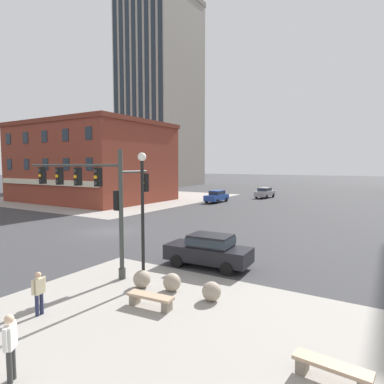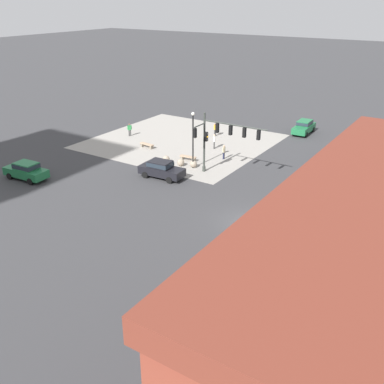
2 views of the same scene
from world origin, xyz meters
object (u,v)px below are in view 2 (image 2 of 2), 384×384
(street_lamp_corner_near, at_px, (193,134))
(car_parked_curb, at_px, (26,170))
(bench_near_signal, at_px, (188,158))
(car_main_northbound_near, at_px, (341,154))
(bollard_sphere_curb_b, at_px, (181,162))
(pedestrian_with_bag, at_px, (130,129))
(pedestrian_at_curb, at_px, (224,151))
(bollard_sphere_curb_a, at_px, (193,164))
(bench_mid_block, at_px, (147,145))
(car_main_southbound_near, at_px, (161,169))
(pedestrian_near_bench, at_px, (215,129))
(car_main_northbound_far, at_px, (304,126))
(bollard_sphere_curb_c, at_px, (166,159))
(traffic_signal_main, at_px, (219,136))

(street_lamp_corner_near, bearing_deg, car_parked_curb, 43.80)
(bench_near_signal, xyz_separation_m, car_main_northbound_near, (-13.66, -8.30, 0.59))
(bollard_sphere_curb_b, bearing_deg, pedestrian_with_bag, -25.22)
(pedestrian_at_curb, bearing_deg, bollard_sphere_curb_a, 70.76)
(bollard_sphere_curb_a, relative_size, street_lamp_corner_near, 0.13)
(bollard_sphere_curb_a, height_order, pedestrian_with_bag, pedestrian_with_bag)
(bench_near_signal, xyz_separation_m, pedestrian_with_bag, (11.05, -3.58, 0.57))
(bench_near_signal, height_order, bench_mid_block, same)
(car_main_southbound_near, bearing_deg, car_parked_curb, 34.65)
(pedestrian_near_bench, height_order, car_main_northbound_near, car_main_northbound_near)
(street_lamp_corner_near, height_order, car_main_northbound_far, street_lamp_corner_near)
(pedestrian_at_curb, bearing_deg, bollard_sphere_curb_c, 42.78)
(bollard_sphere_curb_c, bearing_deg, bollard_sphere_curb_b, 179.31)
(pedestrian_near_bench, relative_size, car_parked_curb, 0.36)
(pedestrian_at_curb, distance_m, car_parked_curb, 19.97)
(bollard_sphere_curb_a, height_order, bench_mid_block, bollard_sphere_curb_a)
(pedestrian_with_bag, height_order, car_main_northbound_near, car_main_northbound_near)
(bollard_sphere_curb_a, height_order, pedestrian_near_bench, pedestrian_near_bench)
(bollard_sphere_curb_c, distance_m, street_lamp_corner_near, 4.56)
(pedestrian_at_curb, height_order, car_parked_curb, car_parked_curb)
(bollard_sphere_curb_a, xyz_separation_m, bench_mid_block, (7.92, -2.41, -0.05))
(traffic_signal_main, xyz_separation_m, bollard_sphere_curb_a, (3.17, -0.53, -3.56))
(bollard_sphere_curb_b, bearing_deg, car_main_northbound_far, -109.72)
(pedestrian_at_curb, height_order, car_main_northbound_far, car_main_northbound_far)
(car_main_northbound_near, height_order, car_main_southbound_near, same)
(bollard_sphere_curb_a, relative_size, bollard_sphere_curb_c, 1.00)
(car_main_northbound_far, height_order, car_main_southbound_near, same)
(bench_mid_block, distance_m, pedestrian_near_bench, 9.35)
(car_main_northbound_near, relative_size, car_main_southbound_near, 1.00)
(bench_near_signal, relative_size, pedestrian_at_curb, 1.19)
(bollard_sphere_curb_c, bearing_deg, car_main_southbound_near, 119.88)
(car_main_southbound_near, distance_m, car_parked_curb, 12.81)
(pedestrian_with_bag, bearing_deg, car_main_northbound_near, -169.18)
(bollard_sphere_curb_b, bearing_deg, car_main_southbound_near, 93.89)
(traffic_signal_main, height_order, car_main_northbound_near, traffic_signal_main)
(pedestrian_at_curb, relative_size, car_main_northbound_far, 0.35)
(bench_near_signal, xyz_separation_m, pedestrian_near_bench, (2.14, -9.35, 0.60))
(bollard_sphere_curb_c, height_order, pedestrian_with_bag, pedestrian_with_bag)
(bench_near_signal, xyz_separation_m, car_parked_curb, (10.03, 12.70, 0.59))
(bollard_sphere_curb_c, height_order, street_lamp_corner_near, street_lamp_corner_near)
(bollard_sphere_curb_c, height_order, pedestrian_at_curb, pedestrian_at_curb)
(bench_near_signal, bearing_deg, bollard_sphere_curb_b, 98.27)
(car_main_northbound_far, bearing_deg, bollard_sphere_curb_b, 70.28)
(pedestrian_near_bench, distance_m, car_parked_curb, 23.42)
(traffic_signal_main, height_order, pedestrian_at_curb, traffic_signal_main)
(pedestrian_at_curb, height_order, car_main_southbound_near, car_main_southbound_near)
(traffic_signal_main, bearing_deg, pedestrian_with_bag, -19.20)
(bollard_sphere_curb_a, height_order, car_main_northbound_far, car_main_northbound_far)
(bollard_sphere_curb_c, bearing_deg, bollard_sphere_curb_a, -174.13)
(pedestrian_at_curb, distance_m, street_lamp_corner_near, 5.03)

